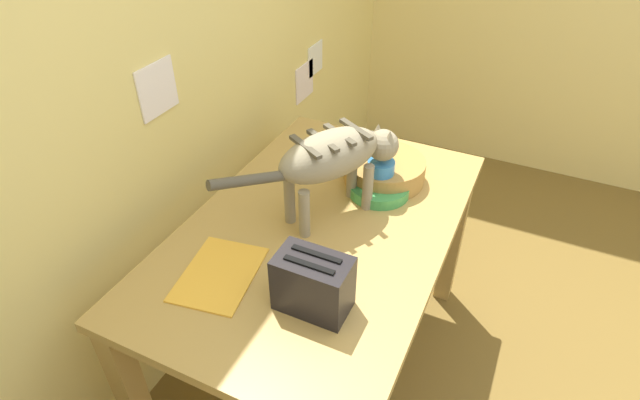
{
  "coord_description": "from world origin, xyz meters",
  "views": [
    {
      "loc": [
        -1.03,
        0.53,
        1.82
      ],
      "look_at": [
        0.14,
        1.08,
        0.85
      ],
      "focal_mm": 28.48,
      "sensor_mm": 36.0,
      "label": 1
    }
  ],
  "objects_px": {
    "dining_table": "(320,245)",
    "cat": "(335,157)",
    "magazine": "(219,274)",
    "coffee_mug": "(381,172)",
    "book_stack": "(355,143)",
    "saucer_bowl": "(379,188)",
    "toaster": "(313,284)",
    "wicker_basket": "(384,169)"
  },
  "relations": [
    {
      "from": "saucer_bowl",
      "to": "toaster",
      "type": "xyz_separation_m",
      "value": [
        -0.58,
        -0.02,
        0.07
      ]
    },
    {
      "from": "saucer_bowl",
      "to": "magazine",
      "type": "height_order",
      "value": "saucer_bowl"
    },
    {
      "from": "coffee_mug",
      "to": "book_stack",
      "type": "distance_m",
      "value": 0.33
    },
    {
      "from": "saucer_bowl",
      "to": "book_stack",
      "type": "relative_size",
      "value": 1.23
    },
    {
      "from": "dining_table",
      "to": "wicker_basket",
      "type": "xyz_separation_m",
      "value": [
        0.34,
        -0.1,
        0.14
      ]
    },
    {
      "from": "cat",
      "to": "magazine",
      "type": "bearing_deg",
      "value": -83.28
    },
    {
      "from": "coffee_mug",
      "to": "toaster",
      "type": "distance_m",
      "value": 0.58
    },
    {
      "from": "dining_table",
      "to": "wicker_basket",
      "type": "relative_size",
      "value": 4.42
    },
    {
      "from": "wicker_basket",
      "to": "toaster",
      "type": "bearing_deg",
      "value": -177.14
    },
    {
      "from": "dining_table",
      "to": "cat",
      "type": "bearing_deg",
      "value": -10.02
    },
    {
      "from": "dining_table",
      "to": "toaster",
      "type": "relative_size",
      "value": 6.55
    },
    {
      "from": "dining_table",
      "to": "saucer_bowl",
      "type": "xyz_separation_m",
      "value": [
        0.25,
        -0.11,
        0.11
      ]
    },
    {
      "from": "magazine",
      "to": "toaster",
      "type": "relative_size",
      "value": 1.41
    },
    {
      "from": "book_stack",
      "to": "toaster",
      "type": "height_order",
      "value": "toaster"
    },
    {
      "from": "magazine",
      "to": "wicker_basket",
      "type": "height_order",
      "value": "wicker_basket"
    },
    {
      "from": "coffee_mug",
      "to": "cat",
      "type": "bearing_deg",
      "value": 150.32
    },
    {
      "from": "dining_table",
      "to": "saucer_bowl",
      "type": "relative_size",
      "value": 5.99
    },
    {
      "from": "cat",
      "to": "saucer_bowl",
      "type": "bearing_deg",
      "value": 90.0
    },
    {
      "from": "saucer_bowl",
      "to": "toaster",
      "type": "distance_m",
      "value": 0.58
    },
    {
      "from": "wicker_basket",
      "to": "toaster",
      "type": "distance_m",
      "value": 0.67
    },
    {
      "from": "dining_table",
      "to": "book_stack",
      "type": "relative_size",
      "value": 7.34
    },
    {
      "from": "book_stack",
      "to": "wicker_basket",
      "type": "relative_size",
      "value": 0.6
    },
    {
      "from": "book_stack",
      "to": "wicker_basket",
      "type": "height_order",
      "value": "wicker_basket"
    },
    {
      "from": "cat",
      "to": "magazine",
      "type": "height_order",
      "value": "cat"
    },
    {
      "from": "saucer_bowl",
      "to": "magazine",
      "type": "bearing_deg",
      "value": 154.54
    },
    {
      "from": "magazine",
      "to": "wicker_basket",
      "type": "bearing_deg",
      "value": -30.92
    },
    {
      "from": "coffee_mug",
      "to": "wicker_basket",
      "type": "relative_size",
      "value": 0.47
    },
    {
      "from": "cat",
      "to": "toaster",
      "type": "relative_size",
      "value": 3.03
    },
    {
      "from": "saucer_bowl",
      "to": "magazine",
      "type": "distance_m",
      "value": 0.65
    },
    {
      "from": "magazine",
      "to": "coffee_mug",
      "type": "bearing_deg",
      "value": -34.64
    },
    {
      "from": "wicker_basket",
      "to": "cat",
      "type": "bearing_deg",
      "value": 161.42
    },
    {
      "from": "magazine",
      "to": "toaster",
      "type": "xyz_separation_m",
      "value": [
        0.01,
        -0.3,
        0.08
      ]
    },
    {
      "from": "cat",
      "to": "toaster",
      "type": "xyz_separation_m",
      "value": [
        -0.41,
        -0.12,
        -0.13
      ]
    },
    {
      "from": "book_stack",
      "to": "wicker_basket",
      "type": "bearing_deg",
      "value": -132.35
    },
    {
      "from": "cat",
      "to": "wicker_basket",
      "type": "bearing_deg",
      "value": 101.57
    },
    {
      "from": "saucer_bowl",
      "to": "toaster",
      "type": "bearing_deg",
      "value": -177.98
    },
    {
      "from": "dining_table",
      "to": "book_stack",
      "type": "distance_m",
      "value": 0.53
    },
    {
      "from": "toaster",
      "to": "cat",
      "type": "bearing_deg",
      "value": 16.44
    },
    {
      "from": "dining_table",
      "to": "wicker_basket",
      "type": "bearing_deg",
      "value": -16.6
    },
    {
      "from": "coffee_mug",
      "to": "toaster",
      "type": "bearing_deg",
      "value": -178.0
    },
    {
      "from": "cat",
      "to": "coffee_mug",
      "type": "height_order",
      "value": "cat"
    },
    {
      "from": "cat",
      "to": "dining_table",
      "type": "bearing_deg",
      "value": -69.88
    }
  ]
}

